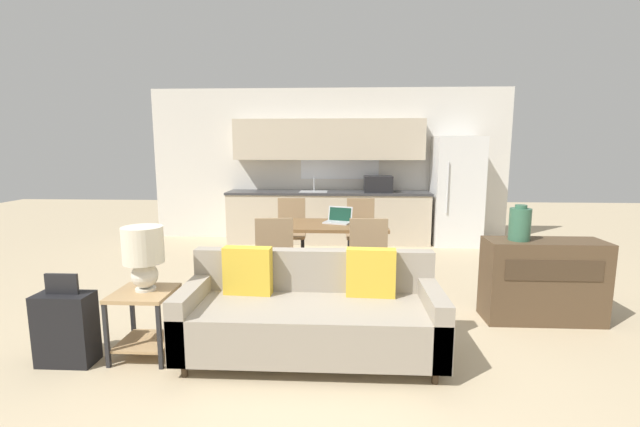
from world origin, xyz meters
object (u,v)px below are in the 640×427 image
Objects in this scene: couch at (312,314)px; dining_chair_near_left at (275,255)px; dining_chair_far_left at (291,229)px; table_lamp at (143,252)px; vase at (520,224)px; dining_table at (324,229)px; laptop at (339,219)px; credenza at (543,281)px; refrigerator at (456,191)px; dining_chair_far_right at (361,229)px; dining_chair_near_right at (367,256)px; suitcase at (66,328)px; side_table at (145,313)px.

couch is 2.16× the size of dining_chair_near_left.
table_lamp is at bearing -108.74° from dining_chair_far_left.
dining_table is at bearing 147.91° from vase.
credenza is at bearing -13.82° from laptop.
dining_chair_far_right is (-1.68, -1.34, -0.41)m from refrigerator.
vase is (-0.27, -3.32, 0.03)m from refrigerator.
vase is (-0.26, -0.01, 0.56)m from credenza.
dining_chair_far_right is at bearing 84.27° from laptop.
dining_chair_far_left is at bearing 123.86° from dining_table.
dining_chair_far_left is 2.43× the size of laptop.
dining_chair_near_left is at bearing 0.37° from dining_chair_near_right.
credenza reaches higher than suitcase.
suitcase is (-0.55, -0.16, -0.07)m from side_table.
dining_chair_far_right is (0.50, 0.78, -0.15)m from dining_table.
dining_table is 3.03× the size of table_lamp.
side_table is 3.63m from credenza.
suitcase is (-1.89, -0.25, -0.05)m from couch.
table_lamp is 0.82m from suitcase.
dining_chair_near_right is at bearing 162.60° from vase.
vase is 2.48m from dining_chair_near_left.
dining_chair_near_left reaches higher than dining_table.
dining_chair_near_right is (-1.41, 0.44, -0.45)m from vase.
couch is at bearing -157.67° from vase.
couch is 1.35m from dining_chair_near_right.
dining_chair_far_right is at bearing 56.91° from table_lamp.
suitcase is (-4.09, -4.36, -0.63)m from refrigerator.
dining_chair_near_left is (0.86, 1.30, 0.15)m from side_table.
suitcase is (-2.09, -2.34, -0.48)m from laptop.
table_lamp reaches higher than credenza.
credenza is at bearing 164.17° from dining_chair_near_right.
dining_chair_far_right reaches higher than side_table.
credenza reaches higher than side_table.
refrigerator reaches higher than laptop.
table_lamp is 3.37m from vase.
table_lamp is at bearing -130.23° from refrigerator.
refrigerator is 3.35m from credenza.
table_lamp is at bearing 18.76° from suitcase.
suitcase is (-0.56, -0.19, -0.56)m from table_lamp.
dining_table is 0.77× the size of couch.
dining_chair_far_left is at bearing -94.70° from dining_chair_near_left.
dining_chair_far_right is (0.52, 2.77, 0.17)m from couch.
dining_chair_far_left and dining_chair_far_right have the same top height.
dining_chair_near_right is at bearing -56.39° from dining_table.
dining_chair_far_right is 1.00× the size of dining_chair_near_right.
couch is at bearing -101.64° from dining_chair_far_right.
laptop reaches higher than credenza.
side_table is 1.59× the size of vase.
laptop is at bearing -116.00° from dining_chair_far_right.
credenza is 2.40m from laptop.
refrigerator reaches higher than dining_chair_far_left.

